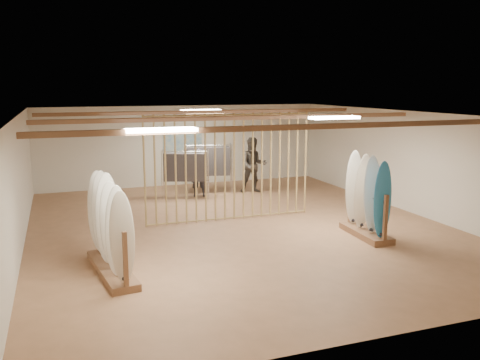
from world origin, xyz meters
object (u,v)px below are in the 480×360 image
object	(u,v)px
shopper_a	(199,170)
shopper_b	(253,162)
rack_right	(367,209)
clothing_rack_a	(185,167)
clothing_rack_b	(208,161)
rack_left	(111,241)

from	to	relation	value
shopper_a	shopper_b	xyz separation A→B (m)	(1.86, -0.02, 0.17)
shopper_b	rack_right	bearing A→B (deg)	-69.39
clothing_rack_a	clothing_rack_b	size ratio (longest dim) A/B	0.94
clothing_rack_a	shopper_b	world-z (taller)	shopper_b
rack_left	clothing_rack_a	xyz separation A→B (m)	(2.88, 5.89, 0.37)
clothing_rack_b	clothing_rack_a	bearing A→B (deg)	-135.97
shopper_a	shopper_b	world-z (taller)	shopper_b
shopper_a	clothing_rack_a	bearing A→B (deg)	23.65
rack_right	shopper_a	world-z (taller)	rack_right
shopper_a	rack_right	bearing A→B (deg)	125.11
rack_left	rack_right	distance (m)	5.88
rack_left	shopper_a	distance (m)	6.86
rack_right	clothing_rack_b	world-z (taller)	rack_right
rack_right	clothing_rack_b	bearing A→B (deg)	112.26
rack_right	shopper_b	distance (m)	5.61
rack_right	shopper_a	bearing A→B (deg)	117.44
clothing_rack_b	shopper_b	world-z (taller)	shopper_b
rack_left	shopper_b	xyz separation A→B (m)	(5.19, 5.97, 0.41)
shopper_b	clothing_rack_b	bearing A→B (deg)	176.49
clothing_rack_a	clothing_rack_b	bearing A→B (deg)	49.47
rack_left	clothing_rack_a	distance (m)	6.57
shopper_b	rack_left	bearing A→B (deg)	-117.25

